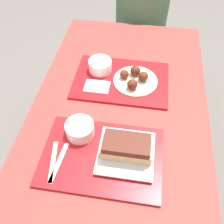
# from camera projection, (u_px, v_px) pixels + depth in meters

# --- Properties ---
(ground_plane) EXTENTS (12.00, 12.00, 0.00)m
(ground_plane) POSITION_uv_depth(u_px,v_px,m) (116.00, 182.00, 1.66)
(ground_plane) COLOR #605B56
(picnic_table) EXTENTS (0.78, 1.43, 0.73)m
(picnic_table) POSITION_uv_depth(u_px,v_px,m) (118.00, 126.00, 1.17)
(picnic_table) COLOR maroon
(picnic_table) RESTS_ON ground_plane
(picnic_bench_far) EXTENTS (0.74, 0.28, 0.43)m
(picnic_bench_far) POSITION_uv_depth(u_px,v_px,m) (134.00, 52.00, 1.97)
(picnic_bench_far) COLOR maroon
(picnic_bench_far) RESTS_ON ground_plane
(tray_near) EXTENTS (0.45, 0.31, 0.01)m
(tray_near) POSITION_uv_depth(u_px,v_px,m) (102.00, 156.00, 0.94)
(tray_near) COLOR #B21419
(tray_near) RESTS_ON picnic_table
(tray_far) EXTENTS (0.45, 0.31, 0.01)m
(tray_far) POSITION_uv_depth(u_px,v_px,m) (121.00, 80.00, 1.21)
(tray_far) COLOR #B21419
(tray_far) RESTS_ON picnic_table
(bowl_coleslaw_near) EXTENTS (0.11, 0.11, 0.06)m
(bowl_coleslaw_near) POSITION_uv_depth(u_px,v_px,m) (80.00, 129.00, 0.98)
(bowl_coleslaw_near) COLOR white
(bowl_coleslaw_near) RESTS_ON tray_near
(brisket_sandwich_plate) EXTENTS (0.21, 0.21, 0.09)m
(brisket_sandwich_plate) POSITION_uv_depth(u_px,v_px,m) (126.00, 149.00, 0.91)
(brisket_sandwich_plate) COLOR beige
(brisket_sandwich_plate) RESTS_ON tray_near
(plastic_fork_near) EXTENTS (0.04, 0.17, 0.00)m
(plastic_fork_near) POSITION_uv_depth(u_px,v_px,m) (53.00, 162.00, 0.92)
(plastic_fork_near) COLOR white
(plastic_fork_near) RESTS_ON tray_near
(plastic_knife_near) EXTENTS (0.03, 0.17, 0.00)m
(plastic_knife_near) POSITION_uv_depth(u_px,v_px,m) (59.00, 162.00, 0.92)
(plastic_knife_near) COLOR white
(plastic_knife_near) RESTS_ON tray_near
(condiment_packet) EXTENTS (0.04, 0.03, 0.01)m
(condiment_packet) POSITION_uv_depth(u_px,v_px,m) (110.00, 140.00, 0.98)
(condiment_packet) COLOR teal
(condiment_packet) RESTS_ON tray_near
(bowl_coleslaw_far) EXTENTS (0.11, 0.11, 0.06)m
(bowl_coleslaw_far) POSITION_uv_depth(u_px,v_px,m) (100.00, 65.00, 1.23)
(bowl_coleslaw_far) COLOR white
(bowl_coleslaw_far) RESTS_ON tray_far
(wings_plate_far) EXTENTS (0.21, 0.21, 0.06)m
(wings_plate_far) POSITION_uv_depth(u_px,v_px,m) (135.00, 79.00, 1.18)
(wings_plate_far) COLOR beige
(wings_plate_far) RESTS_ON tray_far
(napkin_far) EXTENTS (0.12, 0.08, 0.01)m
(napkin_far) POSITION_uv_depth(u_px,v_px,m) (97.00, 87.00, 1.17)
(napkin_far) COLOR white
(napkin_far) RESTS_ON tray_far
(person_seated_across) EXTENTS (0.36, 0.36, 0.64)m
(person_seated_across) POSITION_uv_depth(u_px,v_px,m) (142.00, 13.00, 1.71)
(person_seated_across) COLOR #477051
(person_seated_across) RESTS_ON picnic_bench_far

